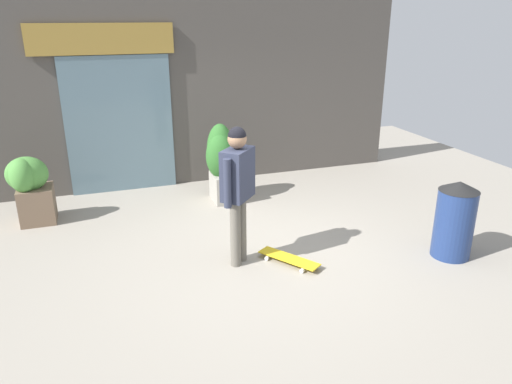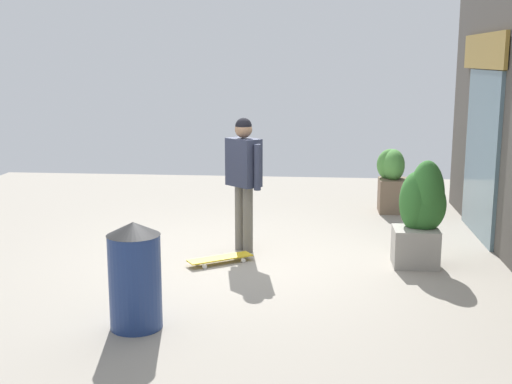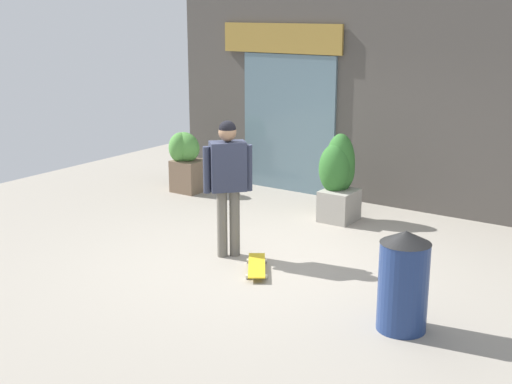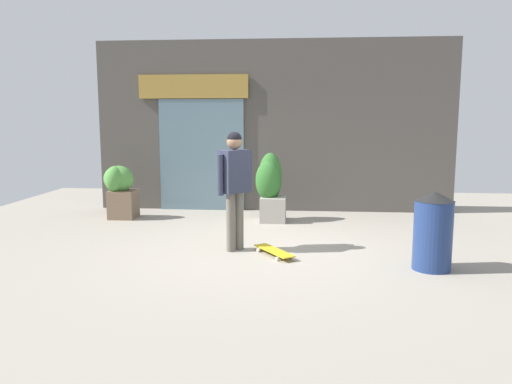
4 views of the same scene
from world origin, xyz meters
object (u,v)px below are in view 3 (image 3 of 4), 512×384
object	(u,v)px
skateboard	(257,266)
trash_bin	(403,281)
planter_box_left	(185,159)
planter_box_right	(339,175)
skateboarder	(228,174)

from	to	relation	value
skateboard	trash_bin	size ratio (longest dim) A/B	0.78
skateboard	trash_bin	distance (m)	2.15
skateboard	planter_box_left	bearing A→B (deg)	-161.69
planter_box_left	trash_bin	size ratio (longest dim) A/B	1.01
skateboard	planter_box_right	bearing A→B (deg)	150.45
skateboarder	planter_box_left	distance (m)	3.36
skateboard	trash_bin	world-z (taller)	trash_bin
skateboarder	planter_box_left	bearing A→B (deg)	-177.51
planter_box_right	skateboarder	bearing A→B (deg)	-100.26
skateboarder	planter_box_right	bearing A→B (deg)	122.95
planter_box_right	trash_bin	size ratio (longest dim) A/B	1.26
skateboarder	planter_box_right	world-z (taller)	skateboarder
skateboarder	skateboard	size ratio (longest dim) A/B	2.20
planter_box_left	planter_box_right	world-z (taller)	planter_box_right
planter_box_right	trash_bin	distance (m)	3.67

